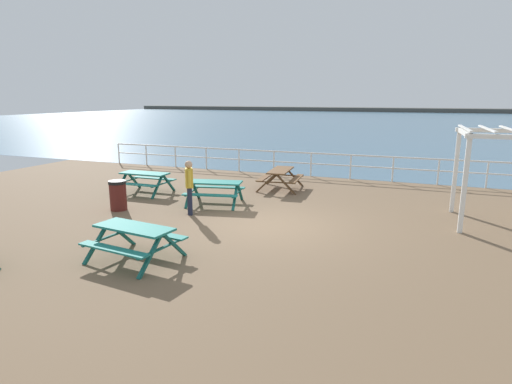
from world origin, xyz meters
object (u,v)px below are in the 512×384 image
(picnic_table_mid_centre, at_px, (145,178))
(picnic_table_far_right, at_px, (134,235))
(picnic_table_near_left, at_px, (215,187))
(litter_bin, at_px, (118,195))
(picnic_table_far_left, at_px, (281,174))
(visitor, at_px, (189,184))
(lattice_pergola, at_px, (507,155))

(picnic_table_mid_centre, relative_size, picnic_table_far_right, 0.92)
(picnic_table_near_left, distance_m, litter_bin, 3.09)
(picnic_table_mid_centre, bearing_deg, picnic_table_near_left, -10.70)
(litter_bin, bearing_deg, picnic_table_far_right, -46.81)
(picnic_table_far_left, relative_size, picnic_table_far_right, 0.97)
(picnic_table_far_left, bearing_deg, visitor, 157.12)
(picnic_table_far_right, bearing_deg, picnic_table_mid_centre, 130.89)
(picnic_table_far_right, height_order, litter_bin, litter_bin)
(picnic_table_mid_centre, relative_size, picnic_table_far_left, 0.95)
(lattice_pergola, bearing_deg, visitor, -168.12)
(picnic_table_mid_centre, relative_size, lattice_pergola, 0.67)
(visitor, relative_size, litter_bin, 1.75)
(lattice_pergola, bearing_deg, picnic_table_near_left, -177.15)
(picnic_table_far_left, distance_m, litter_bin, 6.17)
(picnic_table_far_left, height_order, lattice_pergola, lattice_pergola)
(picnic_table_near_left, relative_size, visitor, 1.25)
(picnic_table_mid_centre, xyz_separation_m, picnic_table_far_right, (3.80, -5.69, 0.00))
(visitor, distance_m, lattice_pergola, 8.97)
(picnic_table_mid_centre, bearing_deg, picnic_table_far_right, -56.97)
(picnic_table_far_left, bearing_deg, litter_bin, 136.74)
(visitor, bearing_deg, picnic_table_mid_centre, -66.72)
(lattice_pergola, height_order, litter_bin, lattice_pergola)
(visitor, distance_m, litter_bin, 2.45)
(picnic_table_mid_centre, bearing_deg, picnic_table_far_left, 28.24)
(picnic_table_near_left, xyz_separation_m, picnic_table_mid_centre, (-3.18, 0.56, 0.00))
(picnic_table_mid_centre, distance_m, picnic_table_far_left, 5.14)
(picnic_table_far_right, bearing_deg, visitor, 108.68)
(litter_bin, bearing_deg, visitor, 8.87)
(picnic_table_mid_centre, distance_m, litter_bin, 2.44)
(picnic_table_near_left, xyz_separation_m, litter_bin, (-2.51, -1.79, -0.10))
(picnic_table_far_right, height_order, visitor, visitor)
(picnic_table_near_left, relative_size, picnic_table_mid_centre, 1.14)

